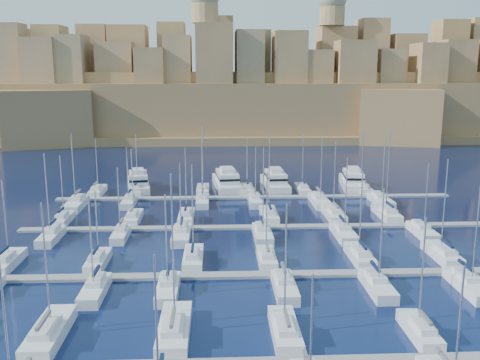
{
  "coord_description": "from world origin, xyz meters",
  "views": [
    {
      "loc": [
        -8.14,
        -79.05,
        27.15
      ],
      "look_at": [
        -4.36,
        6.0,
        9.43
      ],
      "focal_mm": 40.0,
      "sensor_mm": 36.0,
      "label": 1
    }
  ],
  "objects_px": {
    "motor_yacht_b": "(227,181)",
    "sailboat_2": "(174,329)",
    "sailboat_4": "(420,330)",
    "motor_yacht_a": "(138,183)",
    "motor_yacht_d": "(353,181)",
    "motor_yacht_c": "(275,181)"
  },
  "relations": [
    {
      "from": "motor_yacht_a",
      "to": "motor_yacht_c",
      "type": "relative_size",
      "value": 1.02
    },
    {
      "from": "motor_yacht_a",
      "to": "motor_yacht_c",
      "type": "bearing_deg",
      "value": -0.01
    },
    {
      "from": "motor_yacht_d",
      "to": "motor_yacht_c",
      "type": "bearing_deg",
      "value": 179.97
    },
    {
      "from": "motor_yacht_d",
      "to": "sailboat_4",
      "type": "bearing_deg",
      "value": -98.7
    },
    {
      "from": "sailboat_4",
      "to": "motor_yacht_b",
      "type": "distance_m",
      "value": 73.43
    },
    {
      "from": "motor_yacht_a",
      "to": "motor_yacht_d",
      "type": "height_order",
      "value": "same"
    },
    {
      "from": "sailboat_2",
      "to": "motor_yacht_b",
      "type": "relative_size",
      "value": 0.97
    },
    {
      "from": "motor_yacht_c",
      "to": "motor_yacht_d",
      "type": "relative_size",
      "value": 0.99
    },
    {
      "from": "sailboat_4",
      "to": "motor_yacht_b",
      "type": "height_order",
      "value": "sailboat_4"
    },
    {
      "from": "sailboat_4",
      "to": "motor_yacht_a",
      "type": "xyz_separation_m",
      "value": [
        -38.74,
        70.25,
        1.0
      ]
    },
    {
      "from": "sailboat_2",
      "to": "motor_yacht_c",
      "type": "bearing_deg",
      "value": 75.36
    },
    {
      "from": "sailboat_4",
      "to": "motor_yacht_b",
      "type": "bearing_deg",
      "value": 104.55
    },
    {
      "from": "sailboat_4",
      "to": "motor_yacht_c",
      "type": "xyz_separation_m",
      "value": [
        -7.31,
        70.25,
        1.0
      ]
    },
    {
      "from": "motor_yacht_b",
      "to": "motor_yacht_a",
      "type": "bearing_deg",
      "value": -177.7
    },
    {
      "from": "motor_yacht_a",
      "to": "motor_yacht_d",
      "type": "xyz_separation_m",
      "value": [
        49.49,
        -0.01,
        0.0
      ]
    },
    {
      "from": "sailboat_4",
      "to": "motor_yacht_a",
      "type": "height_order",
      "value": "sailboat_4"
    },
    {
      "from": "sailboat_2",
      "to": "motor_yacht_b",
      "type": "xyz_separation_m",
      "value": [
        6.88,
        69.74,
        0.94
      ]
    },
    {
      "from": "motor_yacht_b",
      "to": "sailboat_2",
      "type": "bearing_deg",
      "value": -95.63
    },
    {
      "from": "sailboat_2",
      "to": "sailboat_4",
      "type": "height_order",
      "value": "sailboat_2"
    },
    {
      "from": "sailboat_4",
      "to": "sailboat_2",
      "type": "bearing_deg",
      "value": 177.0
    },
    {
      "from": "sailboat_2",
      "to": "motor_yacht_d",
      "type": "relative_size",
      "value": 1.07
    },
    {
      "from": "motor_yacht_a",
      "to": "motor_yacht_d",
      "type": "bearing_deg",
      "value": -0.02
    }
  ]
}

